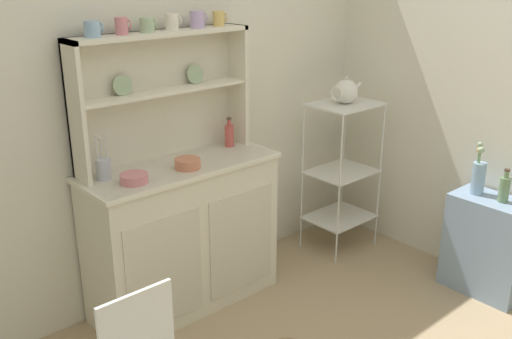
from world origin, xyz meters
The scene contains 18 objects.
wall_back centered at (0.00, 1.62, 1.25)m, with size 3.84×0.05×2.50m, color silver.
hutch_cabinet centered at (-0.05, 1.37, 0.46)m, with size 1.15×0.45×0.89m.
hutch_shelf_unit centered at (-0.05, 1.53, 1.31)m, with size 1.07×0.18×0.73m.
bakers_rack centered at (1.22, 1.25, 0.64)m, with size 0.45×0.36×1.06m.
side_shelf_blue centered at (1.44, 0.24, 0.31)m, with size 0.28×0.48×0.62m, color #849EBC.
cup_sky_0 centered at (-0.44, 1.49, 1.66)m, with size 0.09×0.08×0.08m.
cup_rose_1 centered at (-0.28, 1.49, 1.66)m, with size 0.08×0.07×0.09m.
cup_sage_2 centered at (-0.13, 1.49, 1.65)m, with size 0.09×0.08×0.08m.
cup_cream_3 centered at (0.02, 1.49, 1.66)m, with size 0.09×0.07×0.09m.
cup_lilac_4 centered at (0.19, 1.49, 1.66)m, with size 0.10×0.08×0.09m.
cup_gold_5 centered at (0.34, 1.49, 1.66)m, with size 0.08×0.07×0.08m.
bowl_mixing_large centered at (-0.39, 1.29, 0.92)m, with size 0.15×0.15×0.05m, color #D17A84.
bowl_floral_medium centered at (-0.05, 1.29, 0.92)m, with size 0.14×0.14×0.06m, color #C67556.
jam_bottle centered at (0.37, 1.45, 0.97)m, with size 0.06×0.06×0.18m.
utensil_jar centered at (-0.48, 1.45, 0.95)m, with size 0.08×0.08×0.25m.
porcelain_teapot centered at (1.22, 1.25, 1.15)m, with size 0.25×0.16×0.19m.
flower_vase centered at (1.44, 0.36, 0.74)m, with size 0.08×0.08×0.33m.
oil_bottle centered at (1.44, 0.19, 0.71)m, with size 0.06×0.06×0.21m.
Camera 1 is at (-1.76, -1.22, 1.98)m, focal length 40.61 mm.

